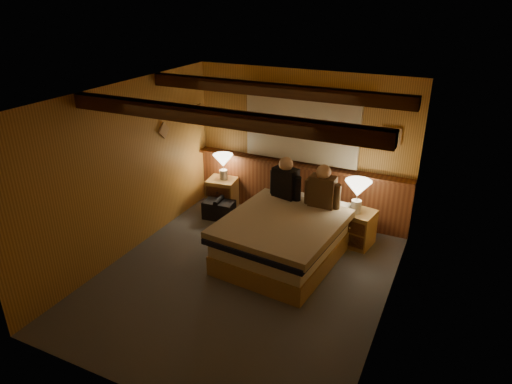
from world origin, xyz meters
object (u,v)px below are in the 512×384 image
Objects in this scene: bed at (285,237)px; nightstand_right at (356,228)px; lamp_left at (223,162)px; person_left at (285,181)px; lamp_right at (358,190)px; duffel_bag at (219,209)px; person_right at (323,189)px; nightstand_left at (222,193)px.

nightstand_right is (0.80, 0.83, -0.07)m from bed.
lamp_left is 1.39m from person_left.
nightstand_right is 1.12× the size of lamp_right.
person_left is 1.22× the size of duffel_bag.
duffel_bag is (0.13, -0.41, -0.68)m from lamp_left.
lamp_left is at bearing 165.07° from person_right.
bed is 4.08× the size of lamp_right.
lamp_left is at bearing 100.80° from duffel_bag.
nightstand_left is at bearing 174.67° from person_left.
person_right reaches higher than lamp_left.
person_left reaches higher than nightstand_left.
lamp_right is 2.34m from duffel_bag.
duffel_bag is at bearing -77.12° from nightstand_left.
person_left is (-1.04, -0.15, 0.02)m from lamp_right.
nightstand_right reaches higher than duffel_bag.
person_right reaches higher than bed.
nightstand_left is 0.57m from lamp_left.
lamp_left is (-1.58, 1.10, 0.50)m from bed.
lamp_right is at bearing -3.85° from duffel_bag.
nightstand_right is 0.83m from person_right.
duffel_bag is (-2.23, -0.11, -0.72)m from lamp_right.
bed is 3.09× the size of person_left.
person_right is at bearing -154.58° from lamp_right.
nightstand_left is (-1.60, 1.08, -0.07)m from bed.
bed is 0.87m from person_right.
nightstand_left is 1.21× the size of lamp_left.
nightstand_left is 0.43m from duffel_bag.
person_left is at bearing -171.75° from lamp_right.
lamp_right reaches higher than nightstand_right.
person_right is at bearing -142.86° from nightstand_right.
lamp_left is (0.02, 0.02, 0.57)m from nightstand_left.
lamp_right is at bearing 25.71° from person_right.
lamp_right is (0.78, 0.79, 0.55)m from bed.
duffel_bag is (-2.25, -0.14, -0.11)m from nightstand_right.
person_left is at bearing -26.30° from nightstand_left.
lamp_left is 2.37m from lamp_right.
nightstand_left is 2.09m from person_right.
lamp_left is at bearing -176.99° from nightstand_right.
bed is 4.56× the size of lamp_left.
nightstand_left is at bearing 173.19° from lamp_right.
lamp_right is (2.36, -0.30, 0.05)m from lamp_left.
lamp_left is 0.80m from duffel_bag.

